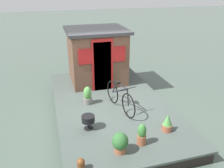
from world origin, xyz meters
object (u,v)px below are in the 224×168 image
Objects in this scene: potted_plant_mint at (142,135)px; mooring_bollard at (81,164)px; potted_plant_basil at (167,123)px; potted_plant_fern at (88,96)px; bicycle at (120,97)px; charcoal_grill at (88,119)px; houseboat_cabin at (97,55)px; potted_plant_lavender at (120,143)px.

potted_plant_mint is 2.03× the size of mooring_bollard.
potted_plant_basil reaches higher than mooring_bollard.
potted_plant_fern is at bearing 19.86° from potted_plant_mint.
charcoal_grill is at bearing 124.16° from bicycle.
charcoal_grill is at bearing -16.70° from mooring_bollard.
potted_plant_basil is at bearing -72.15° from mooring_bollard.
houseboat_cabin is 3.97× the size of potted_plant_mint.
mooring_bollard is at bearing 107.85° from potted_plant_basil.
potted_plant_mint reaches higher than potted_plant_lavender.
potted_plant_fern is 1.50× the size of charcoal_grill.
mooring_bollard is (-0.29, 0.92, -0.12)m from potted_plant_lavender.
potted_plant_fern is 2.46m from potted_plant_lavender.
potted_plant_fern reaches higher than mooring_bollard.
potted_plant_fern reaches higher than charcoal_grill.
houseboat_cabin is 3.77× the size of potted_plant_fern.
potted_plant_fern is 2.45m from potted_plant_mint.
houseboat_cabin reaches higher than potted_plant_fern.
potted_plant_mint is at bearing -160.14° from potted_plant_fern.
charcoal_grill is at bearing 71.57° from potted_plant_basil.
potted_plant_basil is 2.00m from charcoal_grill.
mooring_bollard is (-2.73, 0.65, -0.12)m from potted_plant_fern.
bicycle is 3.40× the size of potted_plant_lavender.
mooring_bollard is at bearing 166.64° from potted_plant_fern.
houseboat_cabin is at bearing -16.77° from mooring_bollard.
mooring_bollard is (-0.75, 2.31, -0.09)m from potted_plant_basil.
bicycle is 1.06m from potted_plant_fern.
houseboat_cabin is 3.31m from charcoal_grill.
bicycle is at bearing -126.02° from potted_plant_fern.
potted_plant_basil is (-1.99, -1.67, -0.04)m from potted_plant_fern.
potted_plant_fern reaches higher than potted_plant_basil.
bicycle is at bearing -17.64° from potted_plant_lavender.
bicycle is at bearing -0.53° from potted_plant_mint.
charcoal_grill is at bearing 24.74° from potted_plant_lavender.
potted_plant_mint is 1.42× the size of charcoal_grill.
houseboat_cabin is 4.11m from potted_plant_mint.
potted_plant_lavender is at bearing 108.15° from potted_plant_basil.
houseboat_cabin is 8.05× the size of mooring_bollard.
potted_plant_lavender is at bearing -155.26° from charcoal_grill.
potted_plant_mint is 1.15× the size of potted_plant_basil.
houseboat_cabin reaches higher than mooring_bollard.
potted_plant_basil is 2.43m from mooring_bollard.
potted_plant_mint reaches higher than potted_plant_basil.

